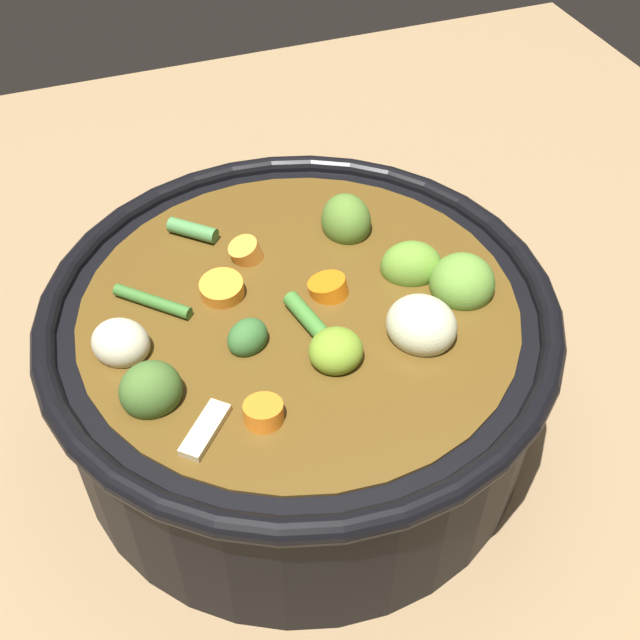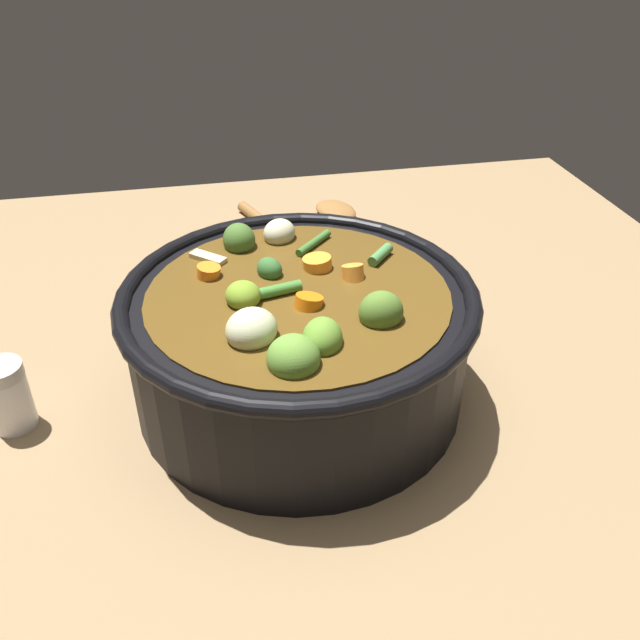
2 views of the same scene
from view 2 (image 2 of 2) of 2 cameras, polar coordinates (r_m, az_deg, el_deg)
name	(u,v)px [view 2 (image 2 of 2)]	position (r m, az deg, el deg)	size (l,w,h in m)	color
ground_plane	(300,392)	(0.66, -1.70, -6.15)	(1.10, 1.10, 0.00)	#8C704C
cooking_pot	(299,340)	(0.62, -1.81, -1.68)	(0.32, 0.32, 0.14)	black
wooden_spoon	(311,217)	(0.98, -0.79, 8.71)	(0.17, 0.18, 0.02)	olive
salt_shaker	(8,396)	(0.67, -25.01, -5.86)	(0.04, 0.04, 0.07)	silver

